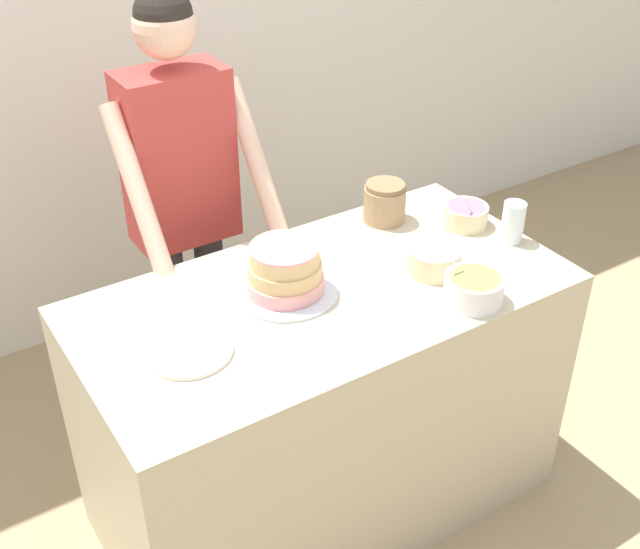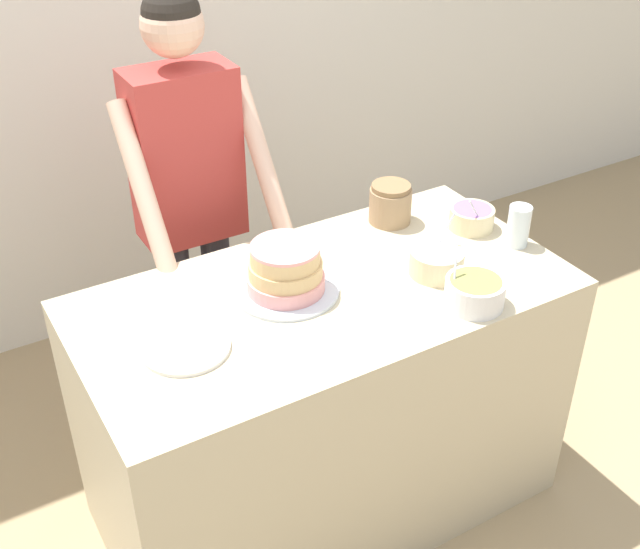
% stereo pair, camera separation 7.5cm
% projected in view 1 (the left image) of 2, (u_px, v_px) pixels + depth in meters
% --- Properties ---
extents(wall_back, '(10.00, 0.05, 2.60)m').
position_uv_depth(wall_back, '(125.00, 39.00, 3.26)').
color(wall_back, silver).
rests_on(wall_back, ground_plane).
extents(counter, '(1.51, 0.77, 0.91)m').
position_uv_depth(counter, '(324.00, 404.00, 2.67)').
color(counter, '#C6B793').
rests_on(counter, ground_plane).
extents(person_baker, '(0.49, 0.46, 1.69)m').
position_uv_depth(person_baker, '(182.00, 180.00, 2.76)').
color(person_baker, '#2D2D38').
rests_on(person_baker, ground_plane).
extents(cake, '(0.32, 0.32, 0.16)m').
position_uv_depth(cake, '(285.00, 272.00, 2.38)').
color(cake, silver).
rests_on(cake, counter).
extents(frosting_bowl_olive, '(0.18, 0.18, 0.16)m').
position_uv_depth(frosting_bowl_olive, '(474.00, 288.00, 2.36)').
color(frosting_bowl_olive, white).
rests_on(frosting_bowl_olive, counter).
extents(frosting_bowl_white, '(0.17, 0.17, 0.19)m').
position_uv_depth(frosting_bowl_white, '(434.00, 259.00, 2.50)').
color(frosting_bowl_white, beige).
rests_on(frosting_bowl_white, counter).
extents(frosting_bowl_purple, '(0.15, 0.15, 0.14)m').
position_uv_depth(frosting_bowl_purple, '(466.00, 214.00, 2.75)').
color(frosting_bowl_purple, beige).
rests_on(frosting_bowl_purple, counter).
extents(drinking_glass, '(0.07, 0.07, 0.14)m').
position_uv_depth(drinking_glass, '(513.00, 222.00, 2.64)').
color(drinking_glass, silver).
rests_on(drinking_glass, counter).
extents(ceramic_plate, '(0.25, 0.25, 0.01)m').
position_uv_depth(ceramic_plate, '(188.00, 350.00, 2.18)').
color(ceramic_plate, white).
rests_on(ceramic_plate, counter).
extents(stoneware_jar, '(0.15, 0.15, 0.14)m').
position_uv_depth(stoneware_jar, '(385.00, 202.00, 2.76)').
color(stoneware_jar, '#9E7F5B').
rests_on(stoneware_jar, counter).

